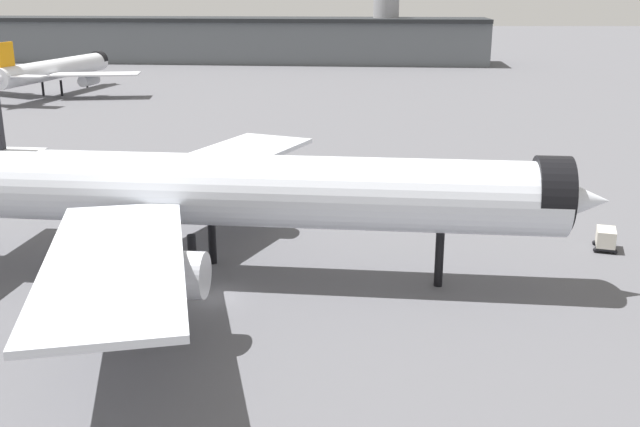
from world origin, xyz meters
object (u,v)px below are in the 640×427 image
(airliner_near_gate, at_px, (228,191))
(baggage_tug_wing, at_px, (410,176))
(airliner_far_taxiway, at_px, (56,70))
(baggage_cart_trailing, at_px, (607,239))

(airliner_near_gate, distance_m, baggage_tug_wing, 33.40)
(airliner_far_taxiway, relative_size, baggage_cart_trailing, 16.05)
(airliner_far_taxiway, xyz_separation_m, baggage_tug_wing, (66.54, -76.10, -4.32))
(airliner_far_taxiway, distance_m, baggage_cart_trailing, 126.99)
(airliner_far_taxiway, distance_m, baggage_tug_wing, 101.18)
(airliner_near_gate, bearing_deg, airliner_far_taxiway, 121.68)
(airliner_near_gate, relative_size, baggage_cart_trailing, 19.91)
(airliner_far_taxiway, xyz_separation_m, baggage_cart_trailing, (80.55, -98.08, -4.32))
(airliner_near_gate, height_order, airliner_far_taxiway, airliner_near_gate)
(baggage_cart_trailing, bearing_deg, baggage_tug_wing, 50.44)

